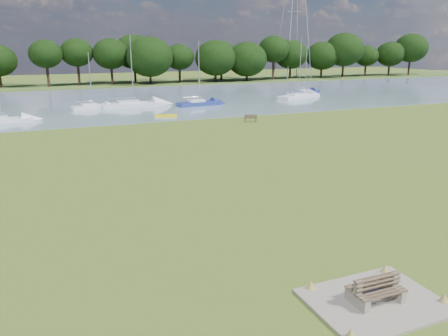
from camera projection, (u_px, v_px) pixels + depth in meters
name	position (u px, v px, depth m)	size (l,w,h in m)	color
ground	(215.00, 182.00, 26.49)	(220.00, 220.00, 0.00)	brown
river	(110.00, 102.00, 63.77)	(220.00, 40.00, 0.10)	slate
far_bank	(88.00, 85.00, 90.40)	(220.00, 20.00, 0.40)	#4C6626
concrete_pad	(375.00, 302.00, 14.04)	(4.20, 3.20, 0.10)	gray
bench_pair	(376.00, 290.00, 13.93)	(1.73, 1.04, 0.92)	gray
riverbank_bench	(251.00, 118.00, 46.82)	(1.40, 0.87, 0.83)	brown
kayak	(166.00, 116.00, 50.04)	(2.55, 0.60, 0.26)	yellow
tree_line	(130.00, 54.00, 88.28)	(158.62, 8.52, 10.31)	black
sailboat_0	(305.00, 91.00, 73.28)	(6.13, 3.31, 7.71)	navy
sailboat_2	(1.00, 119.00, 46.16)	(6.14, 1.74, 8.67)	silver
sailboat_4	(92.00, 106.00, 56.08)	(5.55, 2.69, 7.05)	silver
sailboat_5	(133.00, 103.00, 57.91)	(8.15, 2.34, 9.23)	silver
sailboat_6	(199.00, 102.00, 59.12)	(6.37, 2.58, 8.52)	navy
sailboat_7	(299.00, 95.00, 67.33)	(8.15, 4.75, 9.20)	silver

